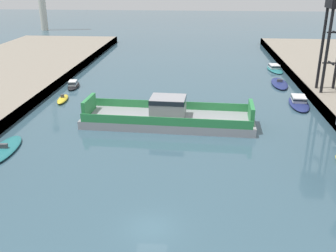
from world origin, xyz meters
TOP-DOWN VIEW (x-y plane):
  - ground_plane at (0.00, 0.00)m, footprint 400.00×400.00m
  - chain_ferry at (-0.45, 22.78)m, footprint 22.82×7.81m
  - moored_boat_near_left at (-18.66, 39.63)m, footprint 2.60×5.93m
  - moored_boat_near_right at (18.88, 32.77)m, footprint 3.50×8.39m
  - moored_boat_mid_left at (-18.23, 12.75)m, footprint 3.27×8.32m
  - moored_boat_mid_right at (-17.90, 31.73)m, footprint 1.94×5.01m
  - moored_boat_far_right at (19.25, 55.98)m, footprint 3.31×7.91m
  - moored_boat_upstream_b at (18.10, 44.24)m, footprint 3.08×8.38m

SIDE VIEW (x-z plane):
  - ground_plane at x=0.00m, z-range 0.00..0.00m
  - moored_boat_mid_left at x=-18.23m, z-range -0.24..0.73m
  - moored_boat_upstream_b at x=18.10m, z-range -0.24..0.81m
  - moored_boat_mid_right at x=-17.90m, z-range -0.24..0.84m
  - moored_boat_far_right at x=19.25m, z-range -0.15..0.99m
  - moored_boat_near_right at x=18.88m, z-range -0.17..1.10m
  - moored_boat_near_left at x=-18.66m, z-range -0.17..1.12m
  - chain_ferry at x=-0.45m, z-range -0.77..3.03m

